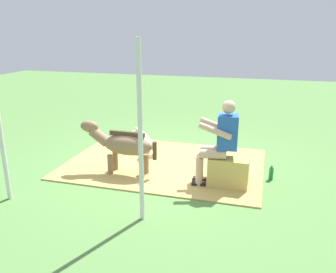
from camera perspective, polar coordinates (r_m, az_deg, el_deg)
The scene contains 8 objects.
ground_plane at distance 6.27m, azimuth -0.98°, elevation -4.75°, with size 24.00×24.00×0.00m, color #568442.
hay_patch at distance 6.32m, azimuth -0.56°, elevation -4.45°, with size 3.46×2.43×0.02m, color tan.
hay_bale at distance 5.48m, azimuth 9.87°, elevation -5.67°, with size 0.61×0.41×0.47m, color tan.
person_seated at distance 5.31m, azimuth 8.39°, elevation -0.49°, with size 0.69×0.47×1.35m.
pony_standing at distance 5.78m, azimuth -7.46°, elevation -1.29°, with size 1.35×0.34×0.88m.
pony_lying at distance 7.00m, azimuth -4.49°, elevation -0.75°, with size 1.00×1.24×0.42m.
soda_bottle at distance 5.90m, azimuth 16.51°, elevation -5.67°, with size 0.07×0.07×0.25m.
tent_pole_left at distance 4.18m, azimuth -4.54°, elevation 0.29°, with size 0.06×0.06×2.26m, color silver.
Camera 1 is at (-1.70, 5.56, 2.35)m, focal length 37.28 mm.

